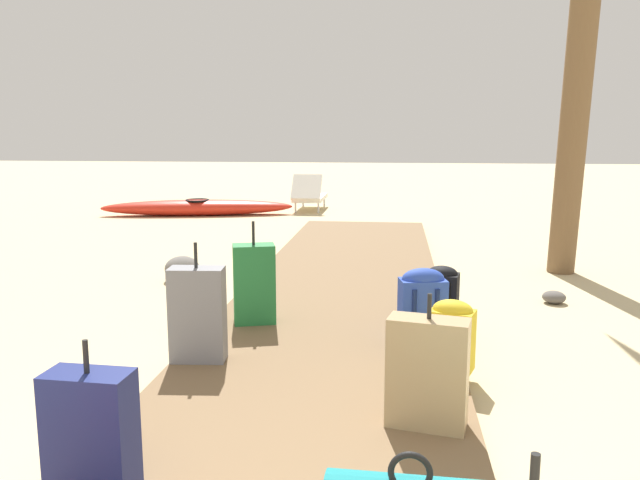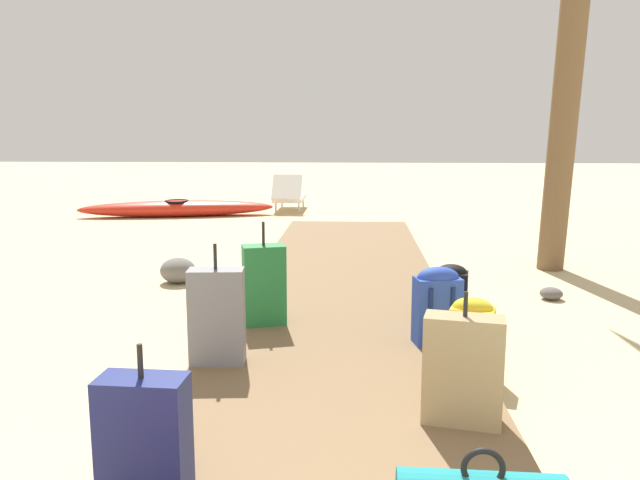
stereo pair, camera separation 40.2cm
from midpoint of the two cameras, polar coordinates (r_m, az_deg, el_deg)
The scene contains 13 objects.
ground_plane at distance 5.17m, azimuth 2.88°, elevation -9.04°, with size 60.00×60.00×0.00m, color #CCB789.
boardwalk at distance 6.17m, azimuth 3.56°, elevation -5.55°, with size 2.02×10.55×0.08m, color brown.
suitcase_grey at distance 4.46m, azimuth -8.43°, elevation -6.66°, with size 0.39×0.22×0.84m.
suitcase_navy at distance 2.97m, azimuth -16.17°, elevation -16.57°, with size 0.38×0.21×0.72m.
backpack_black at distance 5.31m, azimuth 13.05°, elevation -4.87°, with size 0.30×0.26×0.51m.
backpack_yellow at distance 4.39m, azimuth 14.39°, elevation -8.18°, with size 0.33×0.27×0.48m.
suitcase_tan at distance 3.55m, azimuth 12.93°, elevation -11.62°, with size 0.46×0.27×0.74m.
suitcase_green at distance 5.29m, azimuth -3.78°, elevation -3.97°, with size 0.39×0.30×0.86m.
backpack_blue at distance 4.81m, azimuth 11.60°, elevation -5.81°, with size 0.37×0.27×0.59m.
lounge_chair at distance 13.53m, azimuth -0.11°, elevation 4.05°, with size 0.60×1.54×0.79m.
kayak at distance 12.97m, azimuth -10.10°, elevation 2.91°, with size 3.88×1.42×0.33m.
rock_left_far at distance 7.27m, azimuth -10.77°, elevation -2.55°, with size 0.39×0.42×0.28m, color slate.
rock_right_mid at distance 6.71m, azimuth 21.96°, elevation -4.81°, with size 0.23×0.22×0.12m, color #5B5651.
Camera 1 is at (0.52, -0.65, 1.66)m, focal length 35.53 mm.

